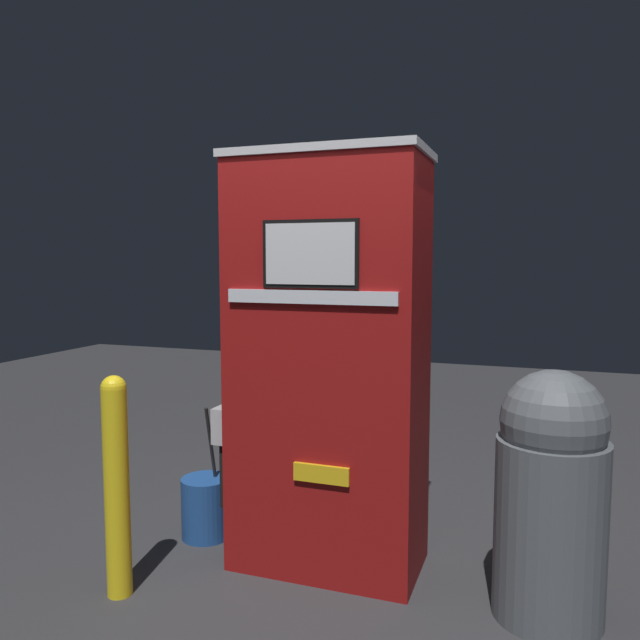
# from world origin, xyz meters

# --- Properties ---
(ground_plane) EXTENTS (14.00, 14.00, 0.00)m
(ground_plane) POSITION_xyz_m (0.00, 0.00, 0.00)
(ground_plane) COLOR #2D2D30
(gas_pump) EXTENTS (1.09, 0.58, 2.19)m
(gas_pump) POSITION_xyz_m (-0.00, 0.27, 1.10)
(gas_pump) COLOR maroon
(gas_pump) RESTS_ON ground_plane
(safety_bollard) EXTENTS (0.12, 0.12, 1.09)m
(safety_bollard) POSITION_xyz_m (-0.86, -0.38, 0.57)
(safety_bollard) COLOR yellow
(safety_bollard) RESTS_ON ground_plane
(trash_bin) EXTENTS (0.50, 0.50, 1.15)m
(trash_bin) POSITION_xyz_m (1.12, 0.13, 0.59)
(trash_bin) COLOR #51565B
(trash_bin) RESTS_ON ground_plane
(squeegee_bucket) EXTENTS (0.28, 0.28, 0.79)m
(squeegee_bucket) POSITION_xyz_m (-0.79, 0.32, 0.18)
(squeegee_bucket) COLOR #1E478C
(squeegee_bucket) RESTS_ON ground_plane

